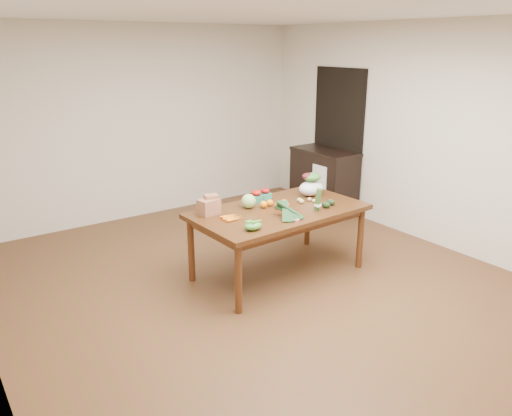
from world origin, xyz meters
TOP-DOWN VIEW (x-y plane):
  - floor at (0.00, 0.00)m, footprint 6.00×6.00m
  - ceiling at (0.00, 0.00)m, footprint 5.00×6.00m
  - room_walls at (0.00, 0.00)m, footprint 5.02×6.02m
  - dining_table at (0.34, 0.25)m, footprint 1.87×1.09m
  - doorway_dark at (2.48, 1.60)m, footprint 0.02×1.00m
  - cabinet at (2.22, 1.58)m, footprint 0.52×1.02m
  - dish_towel at (1.96, 1.40)m, footprint 0.02×0.28m
  - paper_bag at (-0.35, 0.53)m, footprint 0.28×0.24m
  - cabbage at (0.10, 0.47)m, footprint 0.15×0.15m
  - strawberry_basket_a at (0.29, 0.60)m, footprint 0.12×0.12m
  - strawberry_basket_b at (0.44, 0.63)m, footprint 0.11×0.11m
  - orange_a at (0.23, 0.38)m, footprint 0.08×0.08m
  - orange_b at (0.32, 0.39)m, footprint 0.07×0.07m
  - orange_c at (0.46, 0.31)m, footprint 0.07×0.07m
  - mandarin_cluster at (0.39, 0.26)m, footprint 0.19×0.19m
  - carrots at (-0.23, 0.28)m, footprint 0.23×0.20m
  - snap_pea_bag at (-0.24, -0.10)m, footprint 0.18×0.13m
  - kale_bunch at (0.24, -0.06)m, footprint 0.34×0.41m
  - asparagus_bundle at (0.63, -0.04)m, footprint 0.08×0.12m
  - potato_a at (0.68, 0.32)m, footprint 0.05×0.05m
  - potato_b at (0.66, 0.26)m, footprint 0.06×0.05m
  - potato_c at (0.79, 0.28)m, footprint 0.05×0.04m
  - potato_d at (0.68, 0.33)m, footprint 0.04×0.04m
  - potato_e at (0.80, 0.21)m, footprint 0.05×0.04m
  - avocado_a at (0.77, -0.01)m, footprint 0.09×0.12m
  - avocado_b at (0.88, 0.03)m, footprint 0.09×0.12m
  - salad_bag at (0.95, 0.43)m, footprint 0.32×0.24m

SIDE VIEW (x-z plane):
  - floor at x=0.00m, z-range 0.00..0.00m
  - dining_table at x=0.34m, z-range 0.00..0.75m
  - cabinet at x=2.22m, z-range 0.00..0.94m
  - dish_towel at x=1.96m, z-range 0.33..0.78m
  - carrots at x=-0.23m, z-range 0.75..0.78m
  - potato_d at x=0.68m, z-range 0.75..0.79m
  - potato_e at x=0.80m, z-range 0.75..0.79m
  - potato_c at x=0.79m, z-range 0.75..0.79m
  - potato_a at x=0.68m, z-range 0.75..0.80m
  - potato_b at x=0.66m, z-range 0.75..0.80m
  - avocado_b at x=0.88m, z-range 0.75..0.82m
  - avocado_a at x=0.77m, z-range 0.75..0.82m
  - orange_c at x=0.46m, z-range 0.75..0.82m
  - orange_b at x=0.32m, z-range 0.75..0.82m
  - orange_a at x=0.23m, z-range 0.75..0.83m
  - snap_pea_bag at x=-0.24m, z-range 0.75..0.83m
  - mandarin_cluster at x=0.39m, z-range 0.75..0.84m
  - strawberry_basket_b at x=0.44m, z-range 0.75..0.85m
  - strawberry_basket_a at x=0.29m, z-range 0.75..0.85m
  - cabbage at x=0.10m, z-range 0.75..0.90m
  - kale_bunch at x=0.24m, z-range 0.75..0.91m
  - paper_bag at x=-0.35m, z-range 0.75..0.94m
  - salad_bag at x=0.95m, z-range 0.75..0.99m
  - asparagus_bundle at x=0.63m, z-range 0.75..1.00m
  - doorway_dark at x=2.48m, z-range 0.00..2.10m
  - room_walls at x=0.00m, z-range 0.00..2.70m
  - ceiling at x=0.00m, z-range 2.69..2.71m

